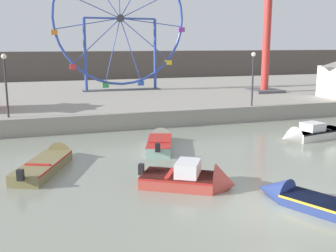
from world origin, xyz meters
TOP-DOWN VIEW (x-y plane):
  - ground_plane at (0.00, 0.00)m, footprint 240.00×240.00m
  - quay_promenade at (0.00, 26.78)m, footprint 110.00×25.18m
  - distant_town_skyline at (0.00, 49.38)m, footprint 140.00×3.00m
  - motorboat_olive_wood at (-7.23, 7.53)m, footprint 3.20×5.30m
  - motorboat_seafoam at (-1.40, 9.53)m, footprint 2.63×4.67m
  - motorboat_navy_blue at (1.11, -0.38)m, footprint 3.53×5.64m
  - motorboat_faded_red at (-1.98, 2.86)m, footprint 3.90×3.20m
  - motorboat_white_red_stripe at (7.31, 8.40)m, footprint 5.05×2.19m
  - ferris_wheel_blue_frame at (0.25, 27.53)m, footprint 12.66×1.20m
  - drop_tower_red_tower at (12.49, 21.90)m, footprint 2.80×2.80m
  - promenade_lamp_near at (7.14, 14.75)m, footprint 0.32×0.32m
  - promenade_lamp_far at (-9.35, 15.07)m, footprint 0.32×0.32m

SIDE VIEW (x-z plane):
  - ground_plane at x=0.00m, z-range 0.00..0.00m
  - motorboat_navy_blue at x=1.11m, z-range -0.38..0.80m
  - motorboat_olive_wood at x=-7.23m, z-range -0.35..0.87m
  - motorboat_seafoam at x=-1.40m, z-range -0.31..0.85m
  - motorboat_white_red_stripe at x=7.31m, z-range -0.35..0.98m
  - motorboat_faded_red at x=-1.98m, z-range -0.46..1.09m
  - quay_promenade at x=0.00m, z-range 0.00..1.09m
  - distant_town_skyline at x=0.00m, z-range 0.00..4.40m
  - promenade_lamp_near at x=7.14m, z-range 1.69..5.50m
  - promenade_lamp_far at x=-9.35m, z-range 1.69..5.51m
  - ferris_wheel_blue_frame at x=0.25m, z-range 1.12..14.07m
  - drop_tower_red_tower at x=12.49m, z-range 0.36..16.97m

